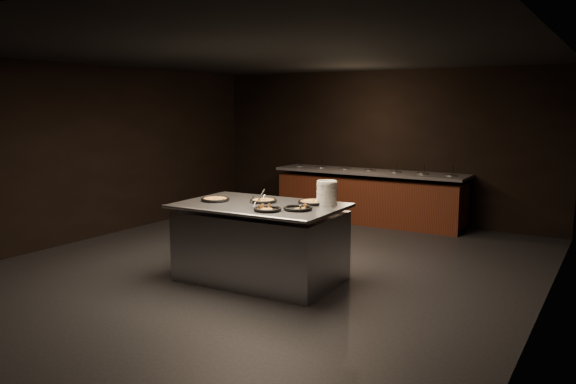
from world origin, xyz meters
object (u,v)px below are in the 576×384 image
(plate_stack, at_px, (327,193))
(pan_cheese_whole, at_px, (263,201))
(pan_veggie_whole, at_px, (215,199))
(serving_counter, at_px, (261,244))

(plate_stack, xyz_separation_m, pan_cheese_whole, (-0.80, -0.24, -0.13))
(pan_veggie_whole, xyz_separation_m, pan_cheese_whole, (0.60, 0.24, -0.00))
(serving_counter, distance_m, pan_veggie_whole, 0.85)
(serving_counter, bearing_deg, pan_veggie_whole, -172.54)
(pan_veggie_whole, bearing_deg, serving_counter, 9.33)
(serving_counter, height_order, pan_cheese_whole, pan_cheese_whole)
(pan_veggie_whole, relative_size, pan_cheese_whole, 1.07)
(plate_stack, distance_m, pan_cheese_whole, 0.84)
(serving_counter, distance_m, pan_cheese_whole, 0.56)
(plate_stack, distance_m, pan_veggie_whole, 1.48)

